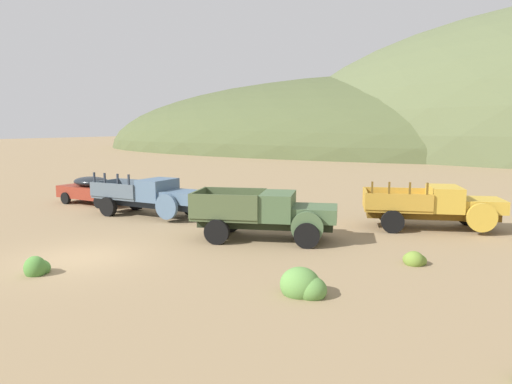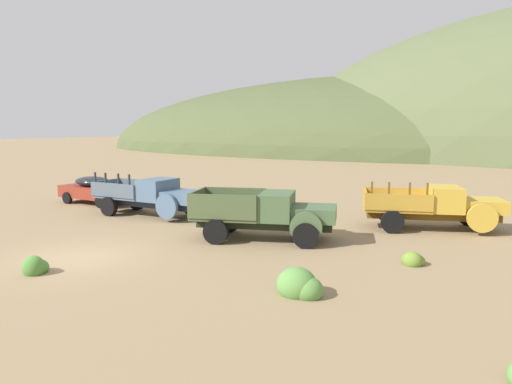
% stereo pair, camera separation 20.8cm
% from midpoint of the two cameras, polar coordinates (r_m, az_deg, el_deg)
% --- Properties ---
extents(ground_plane, '(300.00, 300.00, 0.00)m').
position_cam_midpoint_polar(ground_plane, '(17.63, -20.55, -7.37)').
color(ground_plane, '#937A56').
extents(hill_distant, '(117.60, 63.18, 27.49)m').
position_cam_midpoint_polar(hill_distant, '(93.33, 13.55, 4.84)').
color(hill_distant, '#4C5633').
rests_on(hill_distant, ground).
extents(car_rust_red, '(4.87, 2.21, 1.57)m').
position_cam_midpoint_polar(car_rust_red, '(29.27, -18.60, 0.23)').
color(car_rust_red, maroon).
rests_on(car_rust_red, ground).
extents(truck_chalk_blue, '(6.02, 2.38, 2.16)m').
position_cam_midpoint_polar(truck_chalk_blue, '(24.36, -12.07, -0.52)').
color(truck_chalk_blue, '#262D39').
rests_on(truck_chalk_blue, ground).
extents(truck_weathered_green, '(5.96, 3.86, 1.91)m').
position_cam_midpoint_polar(truck_weathered_green, '(18.95, 1.86, -2.70)').
color(truck_weathered_green, '#232B1B').
rests_on(truck_weathered_green, ground).
extents(truck_faded_yellow, '(6.14, 3.95, 2.16)m').
position_cam_midpoint_polar(truck_faded_yellow, '(22.37, 20.81, -1.58)').
color(truck_faded_yellow, brown).
rests_on(truck_faded_yellow, ground).
extents(bush_front_right, '(0.77, 0.75, 0.59)m').
position_cam_midpoint_polar(bush_front_right, '(16.59, 17.98, -7.69)').
color(bush_front_right, olive).
rests_on(bush_front_right, ground).
extents(bush_back_edge, '(1.31, 1.00, 0.96)m').
position_cam_midpoint_polar(bush_back_edge, '(13.07, 5.19, -11.08)').
color(bush_back_edge, '#5B8E42').
rests_on(bush_back_edge, ground).
extents(bush_front_left, '(0.91, 0.83, 0.70)m').
position_cam_midpoint_polar(bush_front_left, '(34.40, -16.04, 0.34)').
color(bush_front_left, '#5B8E42').
rests_on(bush_front_left, ground).
extents(bush_between_trucks, '(0.80, 0.83, 0.74)m').
position_cam_midpoint_polar(bush_between_trucks, '(16.30, -24.92, -8.19)').
color(bush_between_trucks, '#4C8438').
rests_on(bush_between_trucks, ground).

